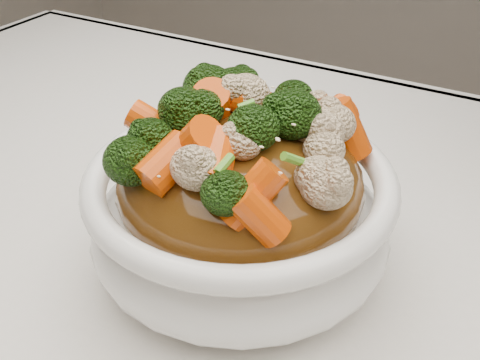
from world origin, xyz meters
The scene contains 8 objects.
tablecloth centered at (0.00, 0.00, 0.73)m, with size 1.20×0.80×0.04m, color white.
bowl centered at (0.03, -0.02, 0.80)m, with size 0.23×0.23×0.09m, color white, non-canonical shape.
sauce_base centered at (0.03, -0.02, 0.83)m, with size 0.18×0.18×0.10m, color #502E0D.
carrots centered at (0.03, -0.02, 0.89)m, with size 0.18×0.18×0.05m, color #D94A07, non-canonical shape.
broccoli centered at (0.03, -0.02, 0.89)m, with size 0.18×0.18×0.05m, color black, non-canonical shape.
cauliflower centered at (0.03, -0.02, 0.89)m, with size 0.18×0.18×0.04m, color beige, non-canonical shape.
scallions centered at (0.03, -0.02, 0.90)m, with size 0.14×0.14×0.02m, color #4B9422, non-canonical shape.
sesame_seeds centered at (0.03, -0.02, 0.90)m, with size 0.17×0.17×0.01m, color beige, non-canonical shape.
Camera 1 is at (0.20, -0.32, 1.06)m, focal length 42.00 mm.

